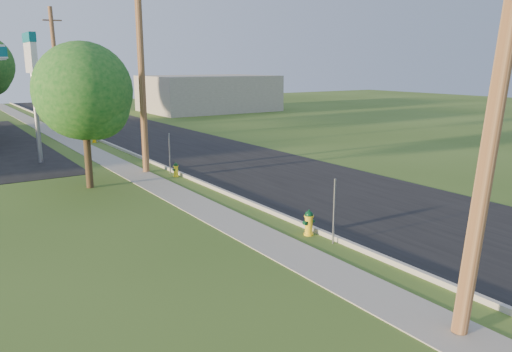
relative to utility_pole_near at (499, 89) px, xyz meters
The scene contains 16 objects.
ground_plane 4.94m from the utility_pole_near, 59.04° to the left, with size 140.00×140.00×0.00m, color #33511A.
road 13.04m from the utility_pole_near, 65.13° to the left, with size 8.00×120.00×0.02m, color black.
curb 12.02m from the utility_pole_near, 84.29° to the left, with size 0.15×120.00×0.15m, color #A8A59B.
sidewalk 12.01m from the utility_pole_near, 93.38° to the left, with size 1.50×120.00×0.03m, color gray.
utility_pole_near is the anchor object (origin of this frame).
utility_pole_mid 18.00m from the utility_pole_near, 90.00° to the left, with size 1.40×0.32×9.80m.
utility_pole_far 36.00m from the utility_pole_near, 90.00° to the left, with size 1.40×0.32×9.50m.
sign_post_near 6.50m from the utility_pole_near, 80.72° to the left, with size 0.05×0.04×2.00m, color gray.
sign_post_mid 17.44m from the utility_pole_near, 87.14° to the left, with size 0.05×0.04×2.00m, color gray.
sign_post_far 29.46m from the utility_pole_near, 88.33° to the left, with size 0.05×0.04×2.00m, color gray.
price_pylon 23.83m from the utility_pole_near, 99.42° to the left, with size 0.34×2.04×6.85m.
distant_building 49.70m from the utility_pole_near, 67.98° to the left, with size 14.00×10.00×4.00m, color gray.
tree_verge 16.55m from the utility_pole_near, 100.96° to the left, with size 4.09×4.09×6.20m.
hydrant_near 7.65m from the utility_pole_near, 83.19° to the left, with size 0.42×0.38×0.83m.
hydrant_mid 16.82m from the utility_pole_near, 87.21° to the left, with size 0.36×0.32×0.69m.
hydrant_far 29.44m from the utility_pole_near, 88.82° to the left, with size 0.40×0.35×0.77m.
Camera 1 is at (-9.47, -6.28, 5.24)m, focal length 35.00 mm.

